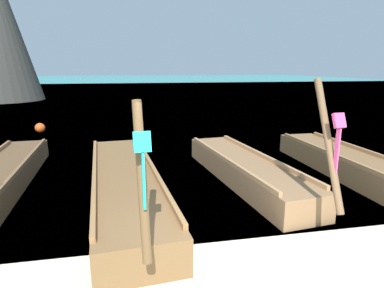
% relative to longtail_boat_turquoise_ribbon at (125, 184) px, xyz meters
% --- Properties ---
extents(sea_water, '(120.00, 120.00, 0.00)m').
position_rel_longtail_boat_turquoise_ribbon_xyz_m(sea_water, '(1.50, 57.67, -0.31)').
color(sea_water, teal).
rests_on(sea_water, ground).
extents(longtail_boat_turquoise_ribbon, '(1.93, 7.07, 2.54)m').
position_rel_longtail_boat_turquoise_ribbon_xyz_m(longtail_boat_turquoise_ribbon, '(0.00, 0.00, 0.00)').
color(longtail_boat_turquoise_ribbon, brown).
rests_on(longtail_boat_turquoise_ribbon, ground).
extents(longtail_boat_pink_ribbon, '(1.78, 6.19, 2.75)m').
position_rel_longtail_boat_turquoise_ribbon_xyz_m(longtail_boat_pink_ribbon, '(3.06, 0.47, 0.00)').
color(longtail_boat_pink_ribbon, olive).
rests_on(longtail_boat_pink_ribbon, ground).
extents(longtail_boat_blue_ribbon, '(1.27, 7.24, 2.74)m').
position_rel_longtail_boat_turquoise_ribbon_xyz_m(longtail_boat_blue_ribbon, '(6.05, -0.08, -0.00)').
color(longtail_boat_blue_ribbon, brown).
rests_on(longtail_boat_blue_ribbon, ground).
extents(mooring_buoy_near, '(0.44, 0.44, 0.44)m').
position_rel_longtail_boat_turquoise_ribbon_xyz_m(mooring_buoy_near, '(-3.86, 8.44, -0.09)').
color(mooring_buoy_near, '#EA5119').
rests_on(mooring_buoy_near, sea_water).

